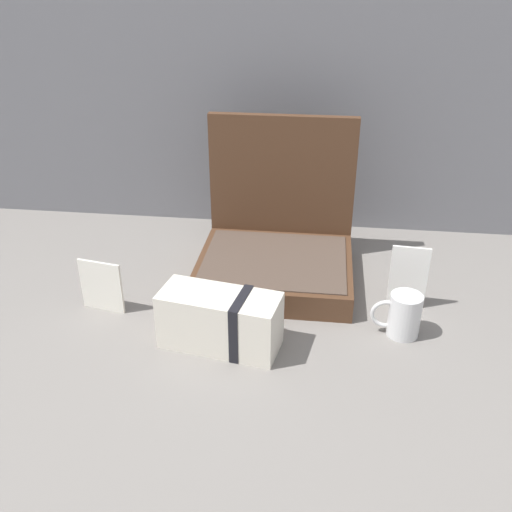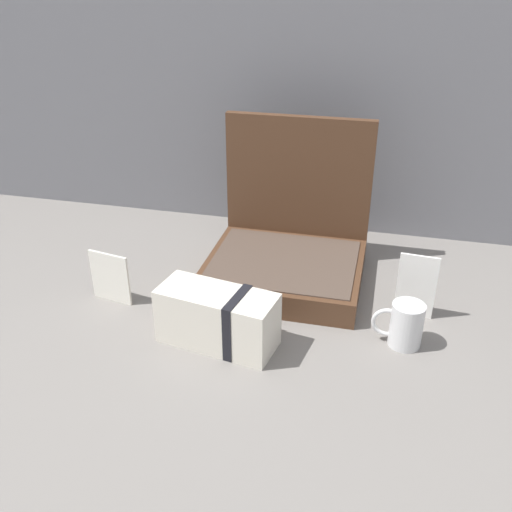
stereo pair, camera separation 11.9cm
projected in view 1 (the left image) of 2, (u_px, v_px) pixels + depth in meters
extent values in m
plane|color=slate|center=(248.00, 323.00, 1.29)|extent=(6.00, 6.00, 0.00)
cube|color=#4C301E|center=(275.00, 271.00, 1.44)|extent=(0.39, 0.33, 0.06)
cube|color=#4C3D33|center=(275.00, 260.00, 1.43)|extent=(0.36, 0.30, 0.00)
cube|color=#4C301E|center=(282.00, 187.00, 1.52)|extent=(0.39, 0.02, 0.38)
cube|color=silver|center=(220.00, 320.00, 1.19)|extent=(0.27, 0.15, 0.12)
cube|color=black|center=(240.00, 324.00, 1.18)|extent=(0.04, 0.11, 0.13)
cylinder|color=silver|center=(404.00, 315.00, 1.24)|extent=(0.07, 0.07, 0.10)
torus|color=silver|center=(386.00, 313.00, 1.24)|extent=(0.07, 0.01, 0.07)
cube|color=white|center=(101.00, 286.00, 1.31)|extent=(0.11, 0.03, 0.13)
cube|color=white|center=(408.00, 277.00, 1.32)|extent=(0.09, 0.01, 0.16)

